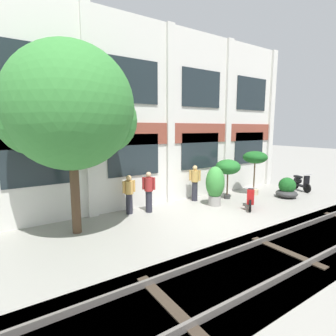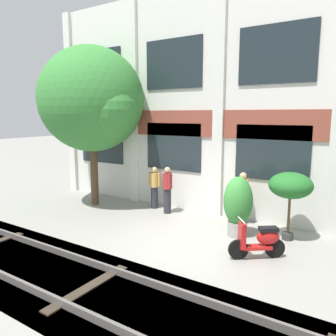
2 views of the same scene
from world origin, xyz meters
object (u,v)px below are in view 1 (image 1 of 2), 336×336
at_px(broadleaf_tree, 71,111).
at_px(potted_plant_low_pan, 255,160).
at_px(potted_plant_wide_bowl, 287,189).
at_px(potted_plant_ribbed_drum, 215,184).
at_px(resident_watching_tracks, 149,191).
at_px(scooter_near_curb, 250,198).
at_px(resident_near_plants, 195,182).
at_px(scooter_second_parked, 300,182).
at_px(resident_by_doorway, 129,193).
at_px(potted_plant_terracotta_small, 228,168).

bearing_deg(broadleaf_tree, potted_plant_low_pan, 0.53).
bearing_deg(potted_plant_wide_bowl, potted_plant_ribbed_drum, 165.88).
bearing_deg(resident_watching_tracks, scooter_near_curb, 106.21).
bearing_deg(resident_near_plants, scooter_second_parked, 115.32).
xyz_separation_m(scooter_second_parked, resident_by_doorway, (-9.34, 1.55, 0.38)).
xyz_separation_m(potted_plant_low_pan, resident_near_plants, (-3.23, 0.75, -0.89)).
bearing_deg(potted_plant_wide_bowl, scooter_near_curb, -177.05).
xyz_separation_m(potted_plant_terracotta_small, scooter_near_curb, (-0.29, -1.61, -1.06)).
height_order(potted_plant_terracotta_small, potted_plant_low_pan, potted_plant_low_pan).
height_order(potted_plant_terracotta_small, scooter_near_curb, potted_plant_terracotta_small).
relative_size(resident_by_doorway, resident_near_plants, 0.93).
height_order(potted_plant_ribbed_drum, resident_watching_tracks, potted_plant_ribbed_drum).
relative_size(potted_plant_wide_bowl, potted_plant_low_pan, 0.46).
height_order(resident_by_doorway, resident_watching_tracks, resident_watching_tracks).
bearing_deg(scooter_second_parked, resident_watching_tracks, -77.93).
height_order(potted_plant_ribbed_drum, resident_near_plants, potted_plant_ribbed_drum).
height_order(potted_plant_wide_bowl, scooter_second_parked, potted_plant_wide_bowl).
xyz_separation_m(potted_plant_wide_bowl, scooter_second_parked, (1.92, 0.44, 0.03)).
relative_size(potted_plant_low_pan, scooter_second_parked, 1.66).
relative_size(potted_plant_low_pan, potted_plant_ribbed_drum, 1.29).
relative_size(potted_plant_wide_bowl, resident_watching_tracks, 0.61).
bearing_deg(potted_plant_wide_bowl, resident_watching_tracks, 165.53).
height_order(broadleaf_tree, resident_near_plants, broadleaf_tree).
bearing_deg(broadleaf_tree, potted_plant_wide_bowl, -7.02).
bearing_deg(resident_by_doorway, potted_plant_terracotta_small, 85.93).
relative_size(potted_plant_terracotta_small, scooter_near_curb, 1.65).
height_order(potted_plant_low_pan, scooter_near_curb, potted_plant_low_pan).
bearing_deg(potted_plant_wide_bowl, resident_near_plants, 153.70).
xyz_separation_m(broadleaf_tree, resident_near_plants, (5.55, 0.84, -2.96)).
xyz_separation_m(potted_plant_terracotta_small, scooter_second_parked, (4.49, -1.02, -1.06)).
bearing_deg(broadleaf_tree, resident_near_plants, 8.56).
distance_m(potted_plant_ribbed_drum, scooter_second_parked, 5.81).
height_order(broadleaf_tree, scooter_second_parked, broadleaf_tree).
height_order(broadleaf_tree, potted_plant_terracotta_small, broadleaf_tree).
distance_m(potted_plant_terracotta_small, potted_plant_ribbed_drum, 1.46).
bearing_deg(scooter_second_parked, broadleaf_tree, -73.14).
height_order(broadleaf_tree, potted_plant_wide_bowl, broadleaf_tree).
relative_size(potted_plant_terracotta_small, resident_watching_tracks, 1.15).
bearing_deg(resident_near_plants, resident_by_doorway, -49.32).
relative_size(potted_plant_terracotta_small, potted_plant_ribbed_drum, 1.10).
xyz_separation_m(scooter_second_parked, resident_near_plants, (-6.02, 1.58, 0.45)).
distance_m(broadleaf_tree, scooter_near_curb, 7.71).
xyz_separation_m(potted_plant_low_pan, potted_plant_ribbed_drum, (-2.97, -0.30, -0.81)).
bearing_deg(scooter_near_curb, resident_near_plants, -98.72).
height_order(potted_plant_wide_bowl, resident_by_doorway, resident_by_doorway).
bearing_deg(broadleaf_tree, scooter_second_parked, -3.70).
distance_m(potted_plant_low_pan, resident_by_doorway, 6.66).
distance_m(potted_plant_terracotta_small, resident_by_doorway, 4.93).
distance_m(potted_plant_low_pan, scooter_near_curb, 2.78).
distance_m(potted_plant_wide_bowl, potted_plant_terracotta_small, 3.14).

